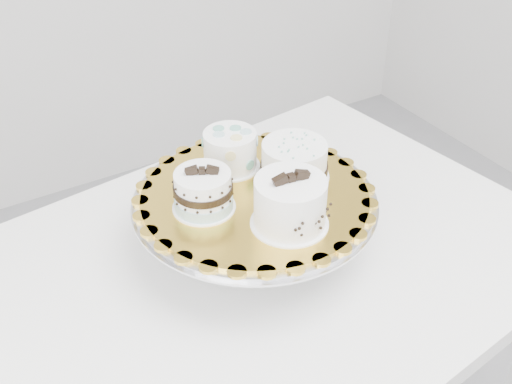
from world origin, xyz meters
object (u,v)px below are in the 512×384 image
table (242,304)px  cake_stand (255,213)px  cake_board (255,195)px  cake_banded (203,192)px  cake_dots (230,150)px  cake_swirl (290,204)px  cake_ribbon (295,162)px

table → cake_stand: 0.18m
cake_board → cake_stand: bearing=63.4°
cake_banded → cake_dots: (0.10, 0.08, 0.00)m
cake_banded → table: bearing=-12.7°
cake_stand → table: bearing=-145.6°
cake_stand → cake_banded: cake_banded is taller
cake_board → cake_banded: cake_banded is taller
cake_stand → cake_dots: (0.01, 0.09, 0.07)m
cake_stand → cake_swirl: (0.00, -0.10, 0.08)m
table → cake_dots: cake_dots is taller
cake_swirl → cake_dots: bearing=97.0°
table → cake_board: cake_board is taller
cake_swirl → cake_ribbon: 0.13m
cake_stand → cake_ribbon: bearing=6.5°
cake_banded → cake_ribbon: 0.17m
cake_banded → cake_ribbon: (0.17, 0.00, -0.00)m
table → cake_ribbon: 0.27m
cake_dots → table: bearing=-96.2°
cake_swirl → cake_dots: (0.00, 0.19, -0.00)m
cake_stand → cake_ribbon: 0.11m
cake_dots → cake_ribbon: (0.08, -0.08, -0.00)m
cake_swirl → cake_ribbon: (0.08, 0.11, -0.01)m
table → cake_dots: bearing=60.4°
cake_swirl → cake_banded: size_ratio=1.02×
cake_dots → cake_ribbon: size_ratio=0.85×
table → cake_swirl: (0.05, -0.07, 0.25)m
cake_swirl → table: bearing=134.0°
cake_stand → cake_swirl: cake_swirl is taller
cake_swirl → cake_board: bearing=100.0°
cake_dots → cake_swirl: bearing=-74.3°
cake_board → cake_dots: 0.10m
cake_banded → cake_ribbon: size_ratio=0.90×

